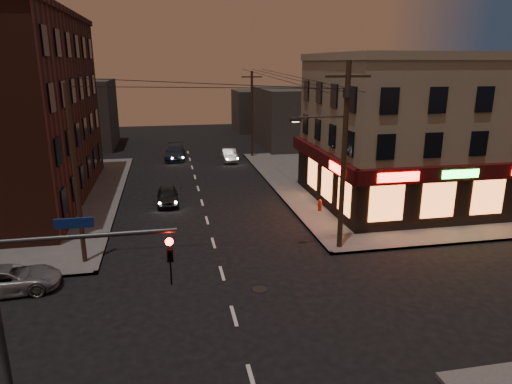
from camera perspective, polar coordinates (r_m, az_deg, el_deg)
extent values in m
plane|color=black|center=(19.42, -2.78, -15.21)|extent=(120.00, 120.00, 0.00)
cube|color=#514F4C|center=(42.07, 18.10, 1.42)|extent=(24.00, 28.00, 0.15)
cube|color=gray|center=(35.46, 20.23, 7.03)|extent=(15.00, 12.00, 10.00)
cube|color=gray|center=(35.13, 21.08, 15.50)|extent=(15.20, 12.20, 0.50)
cube|color=black|center=(31.30, 25.20, -0.80)|extent=(15.12, 0.25, 3.40)
cube|color=black|center=(32.91, 8.50, 1.34)|extent=(0.25, 12.12, 3.40)
cube|color=#3A090A|center=(30.64, 25.92, 2.27)|extent=(15.60, 0.50, 0.90)
cube|color=#3A090A|center=(32.41, 8.13, 4.39)|extent=(0.50, 12.60, 0.90)
cube|color=#FF140C|center=(27.57, 17.39, 1.79)|extent=(2.60, 0.06, 0.55)
cube|color=#26FF3F|center=(29.67, 24.21, 2.07)|extent=(2.40, 0.06, 0.50)
cube|color=#FF140C|center=(28.84, 10.08, 2.88)|extent=(0.06, 2.60, 0.55)
cube|color=orange|center=(30.81, 24.48, -0.77)|extent=(12.40, 0.08, 2.20)
cube|color=orange|center=(31.93, 8.85, 1.06)|extent=(0.08, 8.40, 2.20)
cube|color=#3F3D3A|center=(57.24, 5.55, 9.29)|extent=(10.00, 12.00, 7.00)
cube|color=#3F3D3A|center=(59.74, -21.68, 9.01)|extent=(9.00, 10.00, 8.00)
cube|color=#3F3D3A|center=(70.30, 0.65, 10.17)|extent=(8.00, 8.00, 6.00)
cylinder|color=#382619|center=(24.56, 10.92, 4.15)|extent=(0.28, 0.28, 10.00)
cube|color=#382619|center=(24.07, 11.45, 13.98)|extent=(2.40, 0.12, 0.12)
cylinder|color=#333538|center=(24.11, 11.35, 12.08)|extent=(0.44, 0.44, 0.50)
cylinder|color=#333538|center=(23.75, 8.25, 9.26)|extent=(2.60, 0.10, 0.10)
cube|color=#333538|center=(23.34, 4.95, 9.00)|extent=(0.60, 0.25, 0.18)
cube|color=#FFD88C|center=(23.35, 4.95, 8.76)|extent=(0.35, 0.15, 0.04)
cylinder|color=#382619|center=(49.61, -0.51, 9.69)|extent=(0.26, 0.26, 9.00)
cylinder|color=#382619|center=(24.01, -21.61, 1.82)|extent=(0.24, 0.24, 9.00)
cylinder|color=#333538|center=(13.53, -29.07, -16.65)|extent=(0.18, 0.18, 6.40)
cylinder|color=#333538|center=(11.78, -20.67, -5.20)|extent=(4.40, 0.12, 0.12)
imported|color=black|center=(11.78, -10.74, -7.03)|extent=(0.16, 0.20, 1.00)
sphere|color=#FF0C05|center=(11.57, -10.80, -6.12)|extent=(0.20, 0.20, 0.20)
cube|color=navy|center=(11.70, -21.81, -3.63)|extent=(0.90, 0.05, 0.25)
imported|color=gray|center=(23.70, -28.52, -9.59)|extent=(4.57, 2.45, 1.22)
imported|color=black|center=(33.94, -11.00, -0.46)|extent=(1.52, 3.74, 1.27)
imported|color=gray|center=(48.07, -3.36, 4.63)|extent=(1.47, 3.97, 1.30)
imported|color=#1D283A|center=(49.70, -10.08, 4.89)|extent=(2.44, 5.23, 1.48)
cylinder|color=maroon|center=(31.76, 7.98, -1.77)|extent=(0.27, 0.27, 0.65)
sphere|color=maroon|center=(31.65, 8.00, -1.15)|extent=(0.26, 0.26, 0.26)
cylinder|color=maroon|center=(31.72, 7.99, -1.54)|extent=(0.36, 0.18, 0.13)
cylinder|color=maroon|center=(31.72, 7.99, -1.54)|extent=(0.18, 0.36, 0.13)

